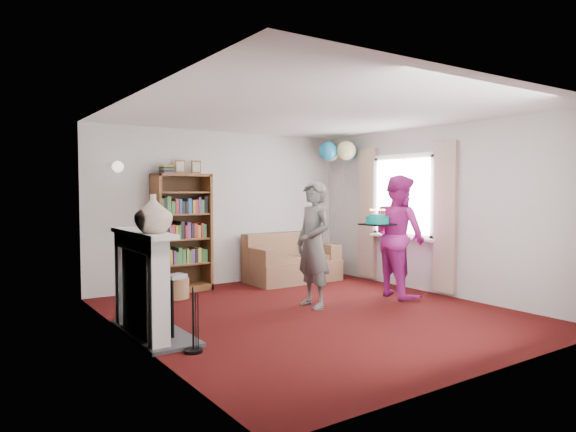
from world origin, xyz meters
TOP-DOWN VIEW (x-y plane):
  - ground at (0.00, 0.00)m, footprint 5.00×5.00m
  - wall_back at (0.00, 2.51)m, footprint 4.50×0.02m
  - wall_left at (-2.26, 0.00)m, footprint 0.02×5.00m
  - wall_right at (2.26, 0.00)m, footprint 0.02×5.00m
  - ceiling at (0.00, 0.00)m, footprint 4.50×5.00m
  - fireplace at (-2.09, 0.19)m, footprint 0.55×1.80m
  - window_bay at (2.21, 0.60)m, footprint 0.14×2.02m
  - wall_sconce at (-1.75, 2.36)m, footprint 0.16×0.23m
  - bookcase at (-0.83, 2.30)m, footprint 0.85×0.42m
  - sofa at (1.05, 2.06)m, footprint 1.53×0.81m
  - wicker_basket at (-1.11, 1.83)m, footprint 0.38×0.38m
  - person_striped at (0.19, 0.29)m, footprint 0.40×0.61m
  - person_magenta at (1.63, 0.14)m, footprint 0.79×0.95m
  - birthday_cake at (1.17, 0.11)m, footprint 0.39×0.39m
  - balloons at (1.90, 1.85)m, footprint 0.77×0.77m
  - mantel_vase at (-2.12, -0.15)m, footprint 0.44×0.44m

SIDE VIEW (x-z plane):
  - ground at x=0.00m, z-range 0.00..0.00m
  - wicker_basket at x=-1.11m, z-range -0.02..0.33m
  - sofa at x=1.05m, z-range -0.10..0.72m
  - fireplace at x=-2.09m, z-range -0.05..1.07m
  - person_striped at x=0.19m, z-range 0.00..1.66m
  - person_magenta at x=1.63m, z-range 0.00..1.76m
  - bookcase at x=-0.83m, z-range -0.12..1.89m
  - birthday_cake at x=1.17m, z-range 1.02..1.24m
  - window_bay at x=2.21m, z-range 0.10..2.30m
  - wall_back at x=0.00m, z-range 0.00..2.50m
  - wall_left at x=-2.26m, z-range 0.00..2.50m
  - wall_right at x=2.26m, z-range 0.00..2.50m
  - mantel_vase at x=-2.12m, z-range 1.12..1.51m
  - wall_sconce at x=-1.75m, z-range 1.80..1.96m
  - balloons at x=1.90m, z-range 1.35..3.09m
  - ceiling at x=0.00m, z-range 2.50..2.51m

